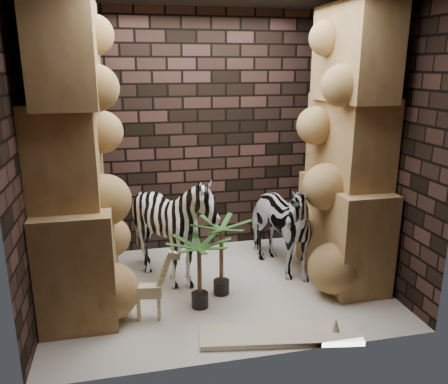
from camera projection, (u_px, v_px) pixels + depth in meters
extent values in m
plane|color=silver|center=(219.00, 288.00, 4.91)|extent=(3.50, 3.50, 0.00)
plane|color=black|center=(198.00, 134.00, 5.67)|extent=(3.50, 0.00, 3.50)
plane|color=black|center=(253.00, 183.00, 3.33)|extent=(3.50, 0.00, 3.50)
plane|color=black|center=(32.00, 160.00, 4.13)|extent=(0.00, 3.00, 3.00)
plane|color=black|center=(377.00, 145.00, 4.87)|extent=(0.00, 3.00, 3.00)
imported|color=white|center=(275.00, 217.00, 5.16)|extent=(0.89, 1.24, 1.33)
imported|color=white|center=(173.00, 234.00, 4.87)|extent=(1.29, 1.47, 1.16)
cube|color=#EDE5C3|center=(280.00, 335.00, 4.01)|extent=(1.46, 0.57, 0.05)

